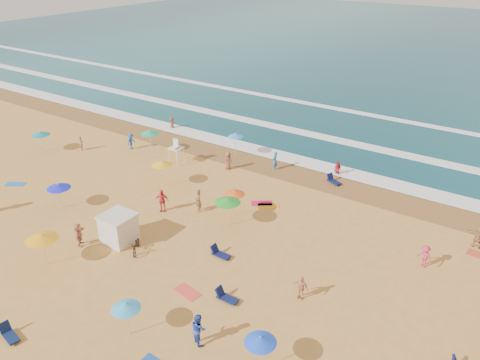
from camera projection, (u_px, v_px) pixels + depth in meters
The scene contains 12 objects.
ground at pixel (213, 235), 33.88m from camera, with size 220.00×220.00×0.00m, color gold.
ocean at pixel (456, 47), 96.36m from camera, with size 220.00×140.00×0.18m, color #0C4756.
wet_sand at pixel (294, 172), 43.17m from camera, with size 220.00×220.00×0.00m, color olive.
surf_foam at pixel (332, 142), 49.69m from camera, with size 200.00×18.70×0.05m.
cabana at pixel (119, 229), 32.78m from camera, with size 2.00×2.00×2.00m, color silver.
cabana_roof at pixel (117, 216), 32.30m from camera, with size 2.20×2.20×0.12m, color silver.
bicycle at pixel (136, 246), 31.85m from camera, with size 0.65×1.85×0.97m, color black.
lifeguard_stand at pixel (177, 153), 44.62m from camera, with size 1.20×1.20×2.10m, color white, non-canonical shape.
beach_umbrellas at pixel (215, 210), 32.88m from camera, with size 52.39×29.75×0.79m.
loungers at pixel (270, 281), 28.98m from camera, with size 50.88×27.43×0.34m.
towels at pixel (194, 261), 31.06m from camera, with size 46.64×25.38×0.03m.
beachgoers at pixel (200, 202), 36.59m from camera, with size 37.87×26.54×2.14m.
Camera 1 is at (17.35, -22.62, 18.83)m, focal length 35.00 mm.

